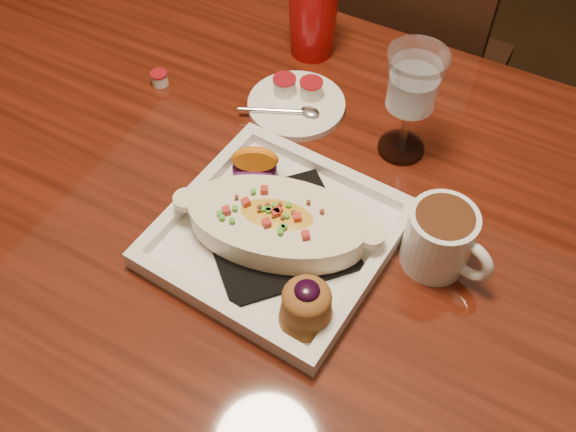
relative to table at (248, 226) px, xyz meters
The scene contains 9 objects.
floor 0.65m from the table, ahead, with size 7.00×7.00×0.00m, color black.
table is the anchor object (origin of this frame).
chair_far 0.65m from the table, 90.00° to the left, with size 0.42×0.42×0.93m.
plate 0.17m from the table, 35.45° to the right, with size 0.31×0.31×0.08m.
coffee_mug 0.32m from the table, ahead, with size 0.12×0.09×0.09m.
goblet 0.33m from the table, 46.57° to the left, with size 0.09×0.09×0.18m.
saucer 0.21m from the table, 95.29° to the left, with size 0.16×0.16×0.11m.
creamer_loose 0.29m from the table, 152.52° to the left, with size 0.03×0.03×0.02m.
red_tumbler 0.37m from the table, 100.43° to the left, with size 0.09×0.09×0.14m, color #B20C0E.
Camera 1 is at (0.35, -0.50, 1.46)m, focal length 40.00 mm.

